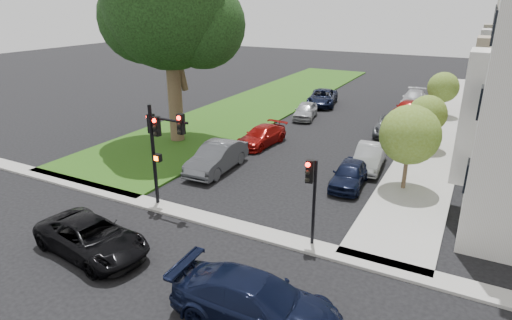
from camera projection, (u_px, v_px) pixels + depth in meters
The scene contains 21 objects.
ground at pixel (197, 247), 16.85m from camera, with size 140.00×140.00×0.00m, color black.
grass_strip at pixel (265, 102), 40.64m from camera, with size 8.00×44.00×0.12m, color #295319.
sidewalk_right at pixel (443, 123), 33.76m from camera, with size 3.50×44.00×0.12m, color #AAAAAA.
sidewalk_cross at pixel (224, 223), 18.48m from camera, with size 60.00×1.00×0.12m, color #AAAAAA.
eucalyptus at pixel (168, 4), 26.45m from camera, with size 9.19×8.34×13.02m.
small_tree_a at pixel (410, 135), 20.90m from camera, with size 2.95×2.95×4.42m.
small_tree_b at pixel (427, 114), 26.95m from camera, with size 2.39×2.39×3.58m.
small_tree_c at pixel (443, 87), 34.82m from camera, with size 2.47×2.47×3.71m.
traffic_signal_main at pixel (159, 139), 19.02m from camera, with size 2.36×0.61×4.84m.
traffic_signal_secondary at pixel (312, 187), 16.10m from camera, with size 0.49×0.39×3.60m.
car_cross_near at pixel (92, 237), 16.19m from camera, with size 2.27×4.91×1.37m, color black.
car_cross_far at pixel (256, 302), 12.60m from camera, with size 2.15×5.29×1.53m, color black.
car_parked_0 at pixel (350, 174), 22.16m from camera, with size 1.57×3.89×1.33m, color black.
car_parked_1 at pixel (369, 157), 24.52m from camera, with size 1.46×4.18×1.38m, color #999BA0.
car_parked_2 at pixel (391, 126), 30.73m from camera, with size 2.11×4.59×1.27m, color #3F4247.
car_parked_3 at pixel (407, 108), 35.97m from camera, with size 1.52×3.77×1.28m, color maroon.
car_parked_4 at pixel (414, 99), 39.00m from camera, with size 1.96×4.82×1.40m, color #999BA0.
car_parked_5 at pixel (217, 157), 24.15m from camera, with size 1.67×4.79×1.58m, color #3F4247.
car_parked_6 at pixel (262, 136), 28.48m from camera, with size 1.78×4.38×1.27m, color maroon.
car_parked_7 at pixel (305, 111), 34.91m from camera, with size 1.56×3.89×1.32m, color #999BA0.
car_parked_8 at pixel (322, 97), 39.42m from camera, with size 2.36×5.12×1.42m, color black.
Camera 1 is at (8.86, -11.81, 9.10)m, focal length 30.00 mm.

